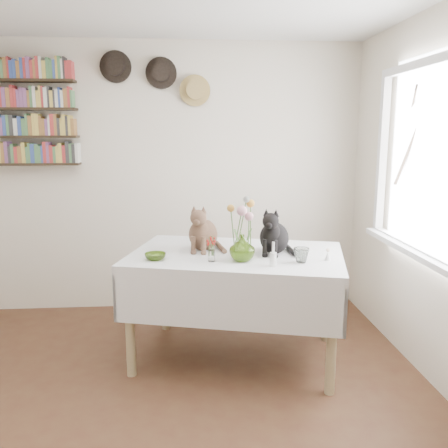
{
  "coord_description": "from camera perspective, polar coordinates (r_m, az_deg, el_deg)",
  "views": [
    {
      "loc": [
        0.36,
        -2.24,
        1.68
      ],
      "look_at": [
        0.62,
        1.0,
        1.05
      ],
      "focal_mm": 38.0,
      "sensor_mm": 36.0,
      "label": 1
    }
  ],
  "objects": [
    {
      "name": "window",
      "position": [
        3.44,
        23.32,
        5.37
      ],
      "size": [
        0.12,
        1.52,
        1.32
      ],
      "color": "white",
      "rests_on": "room"
    },
    {
      "name": "porcelain_figurine",
      "position": [
        3.33,
        12.39,
        -3.68
      ],
      "size": [
        0.05,
        0.05,
        0.09
      ],
      "color": "white",
      "rests_on": "dining_table"
    },
    {
      "name": "tabby_cat",
      "position": [
        3.53,
        -2.54,
        -0.27
      ],
      "size": [
        0.31,
        0.36,
        0.35
      ],
      "primitive_type": null,
      "rotation": [
        0.0,
        0.0,
        -0.29
      ],
      "color": "brown",
      "rests_on": "dining_table"
    },
    {
      "name": "drinking_glass",
      "position": [
        3.24,
        9.28,
        -3.74
      ],
      "size": [
        0.13,
        0.13,
        0.1
      ],
      "primitive_type": "imported",
      "rotation": [
        0.0,
        0.0,
        0.18
      ],
      "color": "white",
      "rests_on": "dining_table"
    },
    {
      "name": "flower_vase",
      "position": [
        3.24,
        2.2,
        -2.87
      ],
      "size": [
        0.18,
        0.18,
        0.18
      ],
      "primitive_type": "imported",
      "rotation": [
        0.0,
        0.0,
        -0.01
      ],
      "color": "#87B138",
      "rests_on": "dining_table"
    },
    {
      "name": "black_cat",
      "position": [
        3.45,
        6.08,
        -0.65
      ],
      "size": [
        0.33,
        0.36,
        0.35
      ],
      "primitive_type": null,
      "rotation": [
        0.0,
        0.0,
        -0.4
      ],
      "color": "black",
      "rests_on": "dining_table"
    },
    {
      "name": "flower_bouquet",
      "position": [
        3.2,
        2.21,
        1.56
      ],
      "size": [
        0.17,
        0.12,
        0.39
      ],
      "color": "#4C7233",
      "rests_on": "flower_vase"
    },
    {
      "name": "wall_hats",
      "position": [
        4.46,
        -8.02,
        17.16
      ],
      "size": [
        0.98,
        0.09,
        0.48
      ],
      "color": "black",
      "rests_on": "room"
    },
    {
      "name": "bookshelf_unit",
      "position": [
        4.64,
        -23.47,
        12.12
      ],
      "size": [
        1.0,
        0.16,
        0.91
      ],
      "color": "black",
      "rests_on": "room"
    },
    {
      "name": "green_bowl",
      "position": [
        3.31,
        -8.26,
        -3.89
      ],
      "size": [
        0.19,
        0.19,
        0.05
      ],
      "primitive_type": "imported",
      "rotation": [
        0.0,
        0.0,
        -0.41
      ],
      "color": "#87B138",
      "rests_on": "dining_table"
    },
    {
      "name": "room",
      "position": [
        2.31,
        -13.51,
        -0.07
      ],
      "size": [
        4.08,
        4.58,
        2.58
      ],
      "color": "brown",
      "rests_on": "ground"
    },
    {
      "name": "berry_jar",
      "position": [
        3.22,
        -1.53,
        -3.0
      ],
      "size": [
        0.05,
        0.05,
        0.2
      ],
      "color": "white",
      "rests_on": "dining_table"
    },
    {
      "name": "dining_table",
      "position": [
        3.52,
        1.51,
        -6.66
      ],
      "size": [
        1.72,
        1.33,
        0.81
      ],
      "color": "white",
      "rests_on": "room"
    },
    {
      "name": "candlestick",
      "position": [
        3.14,
        5.93,
        -4.08
      ],
      "size": [
        0.05,
        0.05,
        0.16
      ],
      "color": "white",
      "rests_on": "dining_table"
    }
  ]
}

